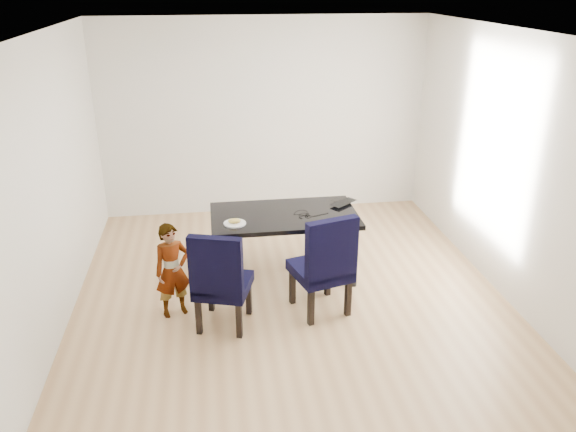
{
  "coord_description": "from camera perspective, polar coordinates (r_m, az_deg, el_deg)",
  "views": [
    {
      "loc": [
        -0.77,
        -5.12,
        3.14
      ],
      "look_at": [
        0.0,
        0.2,
        0.85
      ],
      "focal_mm": 35.0,
      "sensor_mm": 36.0,
      "label": 1
    }
  ],
  "objects": [
    {
      "name": "wall_back",
      "position": [
        7.87,
        -2.44,
        9.91
      ],
      "size": [
        4.5,
        0.01,
        2.7
      ],
      "primitive_type": "cube",
      "color": "silver",
      "rests_on": "ground"
    },
    {
      "name": "chair_left",
      "position": [
        5.4,
        -6.63,
        -6.18
      ],
      "size": [
        0.62,
        0.64,
        1.03
      ],
      "primitive_type": "cube",
      "rotation": [
        0.0,
        0.0,
        -0.3
      ],
      "color": "black",
      "rests_on": "floor"
    },
    {
      "name": "child",
      "position": [
        5.65,
        -11.66,
        -5.44
      ],
      "size": [
        0.42,
        0.35,
        0.98
      ],
      "primitive_type": "imported",
      "rotation": [
        0.0,
        0.0,
        0.37
      ],
      "color": "orange",
      "rests_on": "floor"
    },
    {
      "name": "laptop",
      "position": [
        6.47,
        5.32,
        1.41
      ],
      "size": [
        0.4,
        0.38,
        0.03
      ],
      "primitive_type": "imported",
      "rotation": [
        0.0,
        0.0,
        3.81
      ],
      "color": "black",
      "rests_on": "dining_table"
    },
    {
      "name": "wall_right",
      "position": [
        6.21,
        21.43,
        4.7
      ],
      "size": [
        0.01,
        5.0,
        2.7
      ],
      "primitive_type": "cube",
      "color": "silver",
      "rests_on": "ground"
    },
    {
      "name": "cable_tangle",
      "position": [
        6.08,
        1.73,
        -0.05
      ],
      "size": [
        0.17,
        0.17,
        0.01
      ],
      "primitive_type": "torus",
      "rotation": [
        0.0,
        0.0,
        -0.38
      ],
      "color": "black",
      "rests_on": "dining_table"
    },
    {
      "name": "sandwich",
      "position": [
        5.9,
        -5.47,
        -0.5
      ],
      "size": [
        0.14,
        0.08,
        0.05
      ],
      "primitive_type": "ellipsoid",
      "rotation": [
        0.0,
        0.0,
        -0.18
      ],
      "color": "gold",
      "rests_on": "plate"
    },
    {
      "name": "ceiling",
      "position": [
        5.19,
        0.33,
        18.28
      ],
      "size": [
        4.5,
        5.0,
        0.01
      ],
      "primitive_type": "cube",
      "color": "white",
      "rests_on": "wall_back"
    },
    {
      "name": "wall_left",
      "position": [
        5.62,
        -23.1,
        2.61
      ],
      "size": [
        0.01,
        5.0,
        2.7
      ],
      "primitive_type": "cube",
      "color": "white",
      "rests_on": "ground"
    },
    {
      "name": "wall_front",
      "position": [
        3.26,
        6.93,
        -10.42
      ],
      "size": [
        4.5,
        0.01,
        2.7
      ],
      "primitive_type": "cube",
      "color": "white",
      "rests_on": "ground"
    },
    {
      "name": "dining_table",
      "position": [
        6.31,
        -0.39,
        -2.91
      ],
      "size": [
        1.6,
        0.9,
        0.75
      ],
      "primitive_type": "cube",
      "color": "black",
      "rests_on": "floor"
    },
    {
      "name": "floor",
      "position": [
        6.06,
        0.27,
        -8.2
      ],
      "size": [
        4.5,
        5.0,
        0.01
      ],
      "primitive_type": "cube",
      "color": "tan",
      "rests_on": "ground"
    },
    {
      "name": "chair_right",
      "position": [
        5.59,
        3.32,
        -4.67
      ],
      "size": [
        0.65,
        0.66,
        1.09
      ],
      "primitive_type": "cube",
      "rotation": [
        0.0,
        0.0,
        0.28
      ],
      "color": "black",
      "rests_on": "floor"
    },
    {
      "name": "plate",
      "position": [
        5.93,
        -5.43,
        -0.75
      ],
      "size": [
        0.27,
        0.27,
        0.01
      ],
      "primitive_type": "cylinder",
      "rotation": [
        0.0,
        0.0,
        -0.18
      ],
      "color": "silver",
      "rests_on": "dining_table"
    }
  ]
}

